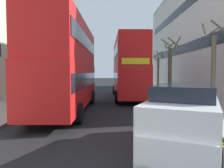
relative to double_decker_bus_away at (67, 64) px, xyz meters
name	(u,v)px	position (x,y,z in m)	size (l,w,h in m)	color
sidewalk_right	(183,101)	(8.83, 4.22, -2.96)	(4.00, 80.00, 0.14)	#ADA89E
sidewalk_left	(28,101)	(-4.17, 4.22, -2.96)	(4.00, 80.00, 0.14)	#ADA89E
kerb_line_outer	(164,106)	(6.73, 2.22, -3.03)	(0.10, 56.00, 0.01)	yellow
kerb_line_inner	(162,106)	(6.57, 2.22, -3.03)	(0.10, 56.00, 0.01)	yellow
double_decker_bus_away	(67,64)	(0.00, 0.00, 0.00)	(2.93, 10.85, 5.64)	red
double_decker_bus_oncoming	(128,67)	(4.46, 6.93, 0.00)	(2.89, 10.84, 5.64)	red
taxi_minivan	(184,118)	(5.06, -7.07, -1.96)	(3.69, 5.15, 2.12)	white
street_tree_near	(213,65)	(9.82, 1.01, -0.02)	(1.60, 1.59, 5.88)	#6B6047
street_tree_mid	(158,71)	(9.34, 15.93, -0.30)	(1.48, 1.58, 5.33)	#6B6047
street_tree_far	(170,69)	(8.49, 6.98, -0.17)	(1.75, 1.71, 5.70)	#6B6047
townhouse_terrace_right	(215,38)	(15.83, 13.19, 3.68)	(10.08, 28.00, 13.42)	silver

